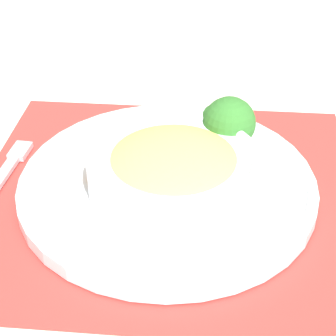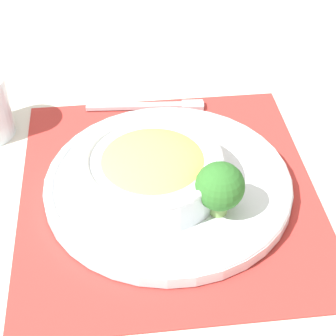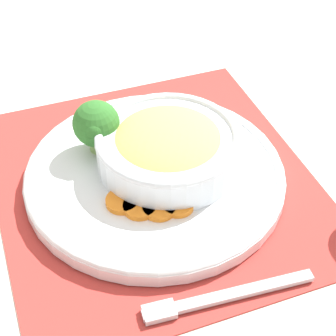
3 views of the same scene
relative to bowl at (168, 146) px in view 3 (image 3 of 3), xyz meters
name	(u,v)px [view 3 (image 3 of 3)]	position (x,y,z in m)	size (l,w,h in m)	color
ground_plane	(155,183)	(-0.01, 0.02, -0.05)	(4.00, 4.00, 0.00)	beige
placemat	(155,182)	(-0.01, 0.02, -0.05)	(0.44, 0.41, 0.00)	#B2332D
plate	(155,174)	(-0.01, 0.02, -0.03)	(0.31, 0.31, 0.02)	silver
bowl	(168,146)	(0.00, 0.00, 0.00)	(0.17, 0.17, 0.05)	silver
broccoli_floret	(96,124)	(0.06, 0.07, 0.01)	(0.06, 0.06, 0.07)	#84AD5B
carrot_slice_near	(122,201)	(-0.04, 0.08, -0.02)	(0.04, 0.04, 0.01)	orange
carrot_slice_middle	(140,207)	(-0.06, 0.06, -0.02)	(0.04, 0.04, 0.01)	orange
carrot_slice_far	(159,208)	(-0.07, 0.04, -0.02)	(0.04, 0.04, 0.01)	orange
carrot_slice_extra	(178,204)	(-0.07, 0.02, -0.02)	(0.04, 0.04, 0.01)	orange
fork	(214,298)	(-0.19, 0.04, -0.04)	(0.04, 0.18, 0.01)	#B7B7BC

